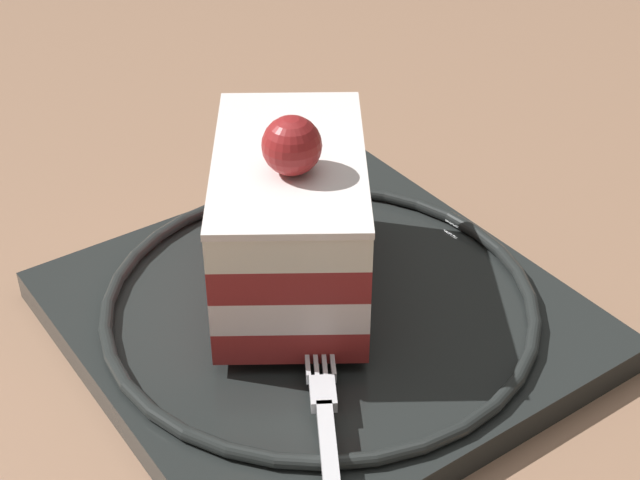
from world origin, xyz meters
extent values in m
plane|color=#8C674F|center=(0.00, 0.00, 0.00)|extent=(2.40, 2.40, 0.00)
cube|color=black|center=(0.01, 0.02, 0.01)|extent=(0.22, 0.22, 0.01)
torus|color=black|center=(0.01, 0.02, 0.02)|extent=(0.21, 0.21, 0.01)
cube|color=maroon|center=(0.02, 0.00, 0.03)|extent=(0.11, 0.13, 0.02)
cube|color=white|center=(0.02, 0.00, 0.04)|extent=(0.11, 0.13, 0.02)
cube|color=maroon|center=(0.02, 0.00, 0.06)|extent=(0.11, 0.13, 0.02)
cube|color=white|center=(0.02, 0.00, 0.07)|extent=(0.11, 0.13, 0.02)
cube|color=white|center=(0.02, 0.00, 0.08)|extent=(0.11, 0.13, 0.00)
sphere|color=maroon|center=(0.02, 0.01, 0.10)|extent=(0.02, 0.02, 0.02)
cube|color=silver|center=(0.04, 0.07, 0.02)|extent=(0.02, 0.02, 0.00)
cube|color=silver|center=(0.03, 0.06, 0.02)|extent=(0.01, 0.03, 0.00)
cube|color=silver|center=(0.03, 0.05, 0.02)|extent=(0.01, 0.03, 0.00)
cube|color=silver|center=(0.04, 0.05, 0.02)|extent=(0.01, 0.03, 0.00)
cube|color=silver|center=(0.04, 0.05, 0.02)|extent=(0.01, 0.03, 0.00)
camera|label=1|loc=(0.17, 0.30, 0.28)|focal=53.34mm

